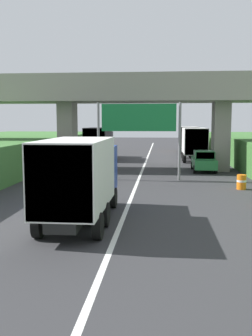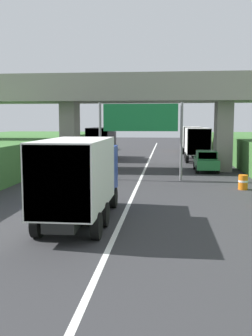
# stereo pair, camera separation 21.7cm
# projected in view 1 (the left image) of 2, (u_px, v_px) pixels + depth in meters

# --- Properties ---
(lane_centre_stripe) EXTENTS (0.20, 95.26, 0.01)m
(lane_centre_stripe) POSITION_uv_depth(u_px,v_px,m) (138.00, 182.00, 26.46)
(lane_centre_stripe) COLOR white
(lane_centre_stripe) RESTS_ON ground
(overpass_bridge) EXTENTS (40.00, 4.80, 7.93)m
(overpass_bridge) POSITION_uv_depth(u_px,v_px,m) (143.00, 99.00, 32.57)
(overpass_bridge) COLOR gray
(overpass_bridge) RESTS_ON ground
(overhead_highway_sign) EXTENTS (5.88, 0.18, 5.43)m
(overhead_highway_sign) POSITION_uv_depth(u_px,v_px,m) (139.00, 123.00, 26.95)
(overhead_highway_sign) COLOR slate
(overhead_highway_sign) RESTS_ON ground
(truck_blue) EXTENTS (2.44, 7.30, 3.44)m
(truck_blue) POSITION_uv_depth(u_px,v_px,m) (81.00, 176.00, 15.70)
(truck_blue) COLOR black
(truck_blue) RESTS_ON ground
(truck_black) EXTENTS (2.44, 7.30, 3.44)m
(truck_black) POSITION_uv_depth(u_px,v_px,m) (99.00, 141.00, 42.18)
(truck_black) COLOR black
(truck_black) RESTS_ON ground
(truck_white) EXTENTS (2.44, 7.30, 3.44)m
(truck_white) POSITION_uv_depth(u_px,v_px,m) (194.00, 142.00, 40.49)
(truck_white) COLOR black
(truck_white) RESTS_ON ground
(truck_orange) EXTENTS (2.44, 7.30, 3.44)m
(truck_orange) POSITION_uv_depth(u_px,v_px,m) (188.00, 138.00, 50.64)
(truck_orange) COLOR black
(truck_orange) RESTS_ON ground
(car_green) EXTENTS (1.86, 4.10, 1.72)m
(car_green) POSITION_uv_depth(u_px,v_px,m) (204.00, 161.00, 31.93)
(car_green) COLOR #236B38
(car_green) RESTS_ON ground
(construction_barrel_4) EXTENTS (0.57, 0.57, 0.90)m
(construction_barrel_4) POSITION_uv_depth(u_px,v_px,m) (241.00, 182.00, 23.51)
(construction_barrel_4) COLOR orange
(construction_barrel_4) RESTS_ON ground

